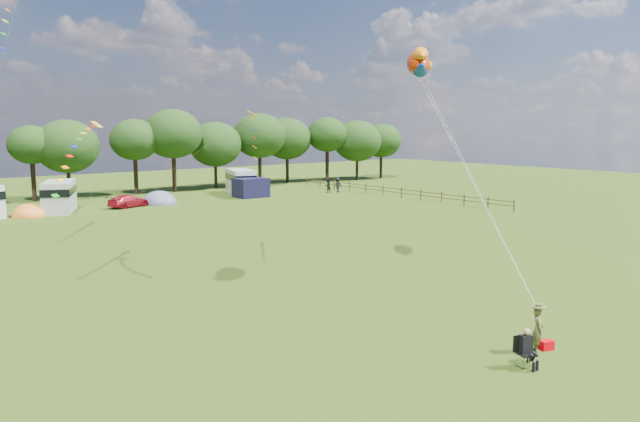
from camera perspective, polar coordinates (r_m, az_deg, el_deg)
ground_plane at (r=27.44m, az=10.66°, el=-10.14°), size 180.00×180.00×0.00m
tree_line at (r=76.20m, az=-19.42°, el=5.95°), size 102.98×10.98×10.27m
fence at (r=73.45m, az=6.61°, el=1.87°), size 0.12×33.12×1.20m
car_c at (r=66.47m, az=-17.10°, el=0.88°), size 4.61×2.95×1.28m
campervan_c at (r=65.25m, az=-22.73°, el=1.33°), size 4.79×6.59×2.97m
campervan_d at (r=76.47m, az=-7.27°, el=2.76°), size 4.27×6.47×2.93m
tent_orange at (r=63.35m, az=-25.04°, el=-0.43°), size 3.03×3.32×2.37m
tent_greyblue at (r=68.58m, az=-14.48°, el=0.66°), size 3.70×4.05×2.75m
awning_navy at (r=72.68m, az=-6.34°, el=2.13°), size 3.67×3.04×2.21m
kite_flyer at (r=25.09m, az=19.29°, el=-10.18°), size 0.72×0.73×1.69m
camp_chair at (r=23.35m, az=18.26°, el=-11.48°), size 0.73×0.75×1.43m
kite_bag at (r=25.55m, az=19.98°, el=-11.45°), size 0.59×0.48×0.36m
fish_kite at (r=35.84m, az=9.03°, el=13.20°), size 3.21×3.50×2.02m
streamer_kite_b at (r=36.60m, az=-21.05°, el=5.69°), size 4.29×4.71×3.81m
streamer_kite_c at (r=37.44m, az=-6.18°, el=7.80°), size 3.06×4.96×2.79m
walker_a at (r=77.04m, az=0.71°, el=2.31°), size 0.84×0.55×1.67m
walker_b at (r=77.44m, az=1.61°, el=2.40°), size 1.20×0.58×1.84m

